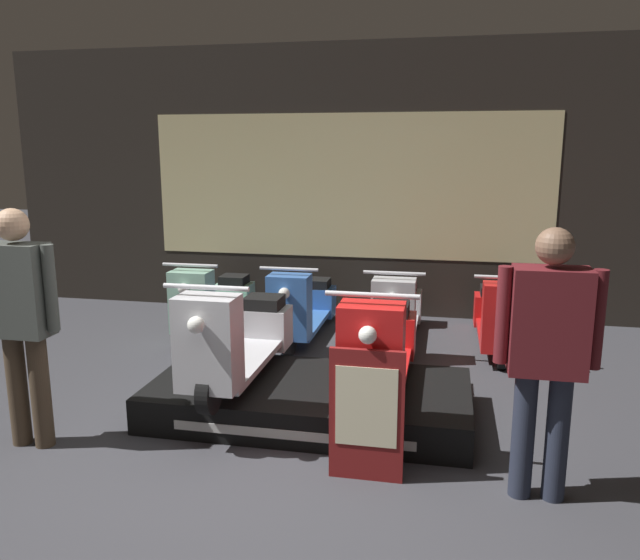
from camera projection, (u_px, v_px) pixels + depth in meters
The scene contains 12 objects.
ground_plane at pixel (243, 477), 3.86m from camera, with size 30.00×30.00×0.00m, color #38383D.
shop_wall_back at pixel (348, 182), 7.44m from camera, with size 8.67×0.09×3.20m.
display_platform at pixel (310, 400), 4.72m from camera, with size 2.38×1.17×0.26m.
scooter_display_left at pixel (238, 339), 4.66m from camera, with size 0.58×1.69×0.87m.
scooter_display_right at pixel (380, 348), 4.45m from camera, with size 0.58×1.69×0.87m.
scooter_backrow_0 at pixel (213, 303), 6.85m from camera, with size 0.58×1.69×0.87m.
scooter_backrow_1 at pixel (303, 307), 6.66m from camera, with size 0.58×1.69×0.87m.
scooter_backrow_2 at pixel (398, 312), 6.46m from camera, with size 0.58×1.69×0.87m.
scooter_backrow_3 at pixel (499, 317), 6.26m from camera, with size 0.58×1.69×0.87m.
person_left_browsing at pixel (21, 312), 4.10m from camera, with size 0.55×0.22×1.62m.
person_right_browsing at pixel (547, 345), 3.46m from camera, with size 0.57×0.23×1.58m.
price_sign_board at pixel (366, 415), 3.75m from camera, with size 0.45×0.04×0.83m.
Camera 1 is at (1.17, -3.35, 1.99)m, focal length 35.00 mm.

